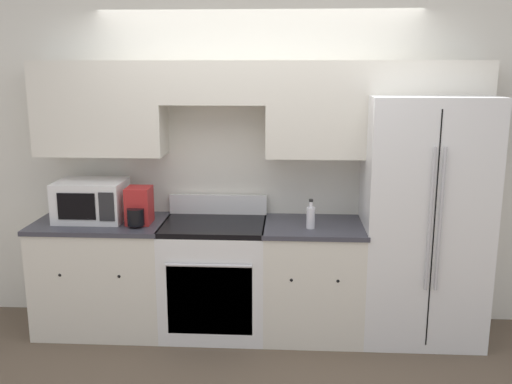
# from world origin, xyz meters

# --- Properties ---
(ground_plane) EXTENTS (12.00, 12.00, 0.00)m
(ground_plane) POSITION_xyz_m (0.00, 0.00, 0.00)
(ground_plane) COLOR brown
(wall_back) EXTENTS (8.00, 0.39, 2.60)m
(wall_back) POSITION_xyz_m (0.02, 0.59, 1.47)
(wall_back) COLOR silver
(wall_back) RESTS_ON ground_plane
(lower_cabinets_left) EXTENTS (1.02, 0.64, 0.89)m
(lower_cabinets_left) POSITION_xyz_m (-1.22, 0.31, 0.45)
(lower_cabinets_left) COLOR silver
(lower_cabinets_left) RESTS_ON ground_plane
(lower_cabinets_right) EXTENTS (0.77, 0.64, 0.89)m
(lower_cabinets_right) POSITION_xyz_m (0.44, 0.31, 0.45)
(lower_cabinets_right) COLOR silver
(lower_cabinets_right) RESTS_ON ground_plane
(oven_range) EXTENTS (0.79, 0.65, 1.05)m
(oven_range) POSITION_xyz_m (-0.33, 0.31, 0.45)
(oven_range) COLOR white
(oven_range) RESTS_ON ground_plane
(refrigerator) EXTENTS (0.90, 0.72, 1.87)m
(refrigerator) POSITION_xyz_m (1.27, 0.34, 0.93)
(refrigerator) COLOR white
(refrigerator) RESTS_ON ground_plane
(microwave) EXTENTS (0.52, 0.39, 0.31)m
(microwave) POSITION_xyz_m (-1.29, 0.35, 1.05)
(microwave) COLOR white
(microwave) RESTS_ON lower_cabinets_left
(bottle) EXTENTS (0.06, 0.06, 0.22)m
(bottle) POSITION_xyz_m (0.41, 0.21, 0.98)
(bottle) COLOR silver
(bottle) RESTS_ON lower_cabinets_right
(coffee_maker) EXTENTS (0.18, 0.28, 0.28)m
(coffee_maker) POSITION_xyz_m (-0.90, 0.26, 1.02)
(coffee_maker) COLOR #B22323
(coffee_maker) RESTS_ON lower_cabinets_left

